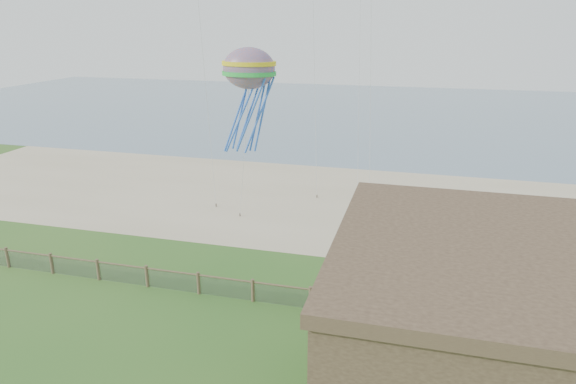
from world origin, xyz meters
name	(u,v)px	position (x,y,z in m)	size (l,w,h in m)	color
ground	(206,375)	(0.00, 0.00, 0.00)	(160.00, 160.00, 0.00)	#2C6121
sand_beach	(317,201)	(0.00, 22.00, 0.00)	(72.00, 20.00, 0.02)	tan
ocean	(373,111)	(0.00, 66.00, 0.00)	(160.00, 68.00, 0.02)	slate
chainlink_fence	(253,292)	(0.00, 6.00, 0.55)	(36.20, 0.20, 1.25)	brown
motel_deck	(531,348)	(13.00, 5.00, 0.25)	(15.00, 2.00, 0.50)	brown
picnic_table	(408,328)	(7.80, 5.00, 0.36)	(1.72, 1.30, 0.73)	brown
octopus_kite	(250,98)	(-2.77, 14.20, 9.13)	(3.40, 2.40, 7.00)	#E65924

